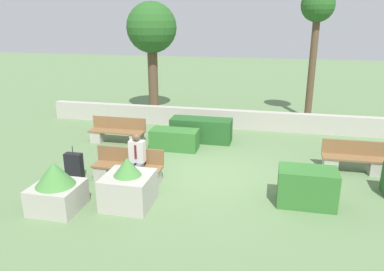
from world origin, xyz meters
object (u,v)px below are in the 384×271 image
object	(u,v)px
bench_front	(128,169)
tree_center_left	(317,14)
person_seated_man	(136,157)
planter_corner_right	(128,186)
bench_right_side	(117,134)
suitcase	(74,166)
tree_leftmost	(152,30)
bench_left_side	(353,161)
planter_corner_left	(56,188)

from	to	relation	value
bench_front	tree_center_left	bearing A→B (deg)	56.32
person_seated_man	planter_corner_right	world-z (taller)	person_seated_man
bench_right_side	person_seated_man	distance (m)	3.41
bench_front	tree_center_left	distance (m)	9.51
person_seated_man	suitcase	bearing A→B (deg)	-179.67
planter_corner_right	tree_center_left	world-z (taller)	tree_center_left
bench_right_side	tree_center_left	size ratio (longest dim) A/B	0.37
tree_leftmost	tree_center_left	size ratio (longest dim) A/B	0.91
bench_right_side	tree_leftmost	size ratio (longest dim) A/B	0.40
tree_leftmost	bench_left_side	bearing A→B (deg)	-35.48
planter_corner_right	tree_center_left	distance (m)	10.19
planter_corner_right	tree_leftmost	world-z (taller)	tree_leftmost
bench_front	bench_left_side	xyz separation A→B (m)	(5.64, 1.85, -0.01)
bench_left_side	planter_corner_left	xyz separation A→B (m)	(-6.56, -3.57, 0.20)
bench_front	planter_corner_right	world-z (taller)	planter_corner_right
bench_left_side	tree_leftmost	distance (m)	9.45
planter_corner_left	planter_corner_right	xyz separation A→B (m)	(1.43, 0.51, -0.05)
bench_front	tree_leftmost	distance (m)	7.87
bench_front	bench_right_side	bearing A→B (deg)	118.29
bench_right_side	tree_center_left	distance (m)	8.63
bench_left_side	planter_corner_right	size ratio (longest dim) A/B	1.45
bench_left_side	planter_corner_right	distance (m)	5.98
planter_corner_left	planter_corner_right	bearing A→B (deg)	19.69
bench_right_side	planter_corner_left	distance (m)	4.50
bench_front	suitcase	size ratio (longest dim) A/B	2.03
planter_corner_right	bench_front	bearing A→B (deg)	112.60
person_seated_man	planter_corner_left	distance (m)	1.99
bench_front	tree_center_left	size ratio (longest dim) A/B	0.35
bench_front	planter_corner_left	distance (m)	1.96
bench_left_side	planter_corner_left	distance (m)	7.47
suitcase	tree_leftmost	xyz separation A→B (m)	(-0.22, 7.18, 3.11)
planter_corner_right	tree_leftmost	xyz separation A→B (m)	(-2.12, 8.23, 3.00)
suitcase	tree_center_left	world-z (taller)	tree_center_left
bench_right_side	tree_leftmost	bearing A→B (deg)	100.35
planter_corner_left	tree_leftmost	xyz separation A→B (m)	(-0.70, 8.74, 2.95)
tree_leftmost	bench_right_side	bearing A→B (deg)	-88.12
bench_front	bench_left_side	world-z (taller)	same
person_seated_man	planter_corner_right	bearing A→B (deg)	-78.02
bench_left_side	person_seated_man	world-z (taller)	person_seated_man
bench_front	planter_corner_right	bearing A→B (deg)	-67.40
bench_front	bench_right_side	world-z (taller)	same
suitcase	person_seated_man	bearing A→B (deg)	0.33
tree_leftmost	tree_center_left	distance (m)	6.50
tree_center_left	suitcase	bearing A→B (deg)	-130.12
bench_left_side	bench_right_side	xyz separation A→B (m)	(-7.12, 0.90, 0.01)
bench_left_side	tree_leftmost	world-z (taller)	tree_leftmost
suitcase	planter_corner_right	bearing A→B (deg)	-28.98
person_seated_man	tree_leftmost	size ratio (longest dim) A/B	0.28
planter_corner_left	tree_leftmost	distance (m)	9.25
person_seated_man	tree_leftmost	world-z (taller)	tree_leftmost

